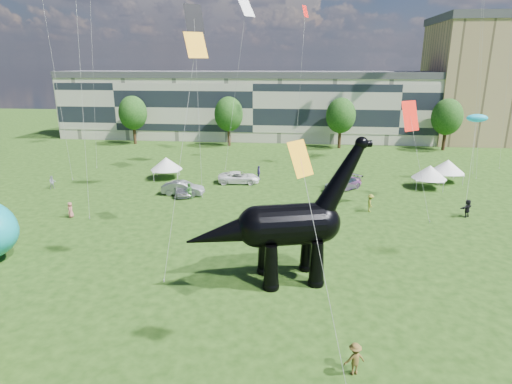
# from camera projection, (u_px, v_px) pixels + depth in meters

# --- Properties ---
(ground) EXTENTS (220.00, 220.00, 0.00)m
(ground) POSITION_uv_depth(u_px,v_px,m) (276.00, 304.00, 27.30)
(ground) COLOR #16330C
(ground) RESTS_ON ground
(terrace_row) EXTENTS (78.00, 11.00, 12.00)m
(terrace_row) POSITION_uv_depth(u_px,v_px,m) (256.00, 108.00, 85.34)
(terrace_row) COLOR beige
(terrace_row) RESTS_ON ground
(apartment_block) EXTENTS (28.00, 18.00, 22.00)m
(apartment_block) POSITION_uv_depth(u_px,v_px,m) (507.00, 83.00, 81.79)
(apartment_block) COLOR tan
(apartment_block) RESTS_ON ground
(tree_far_left) EXTENTS (5.20, 5.20, 9.44)m
(tree_far_left) POSITION_uv_depth(u_px,v_px,m) (133.00, 110.00, 78.97)
(tree_far_left) COLOR #382314
(tree_far_left) RESTS_ON ground
(tree_mid_left) EXTENTS (5.20, 5.20, 9.44)m
(tree_mid_left) POSITION_uv_depth(u_px,v_px,m) (229.00, 111.00, 77.11)
(tree_mid_left) COLOR #382314
(tree_mid_left) RESTS_ON ground
(tree_mid_right) EXTENTS (5.20, 5.20, 9.44)m
(tree_mid_right) POSITION_uv_depth(u_px,v_px,m) (341.00, 113.00, 75.05)
(tree_mid_right) COLOR #382314
(tree_mid_right) RESTS_ON ground
(tree_far_right) EXTENTS (5.20, 5.20, 9.44)m
(tree_far_right) POSITION_uv_depth(u_px,v_px,m) (447.00, 114.00, 73.19)
(tree_far_right) COLOR #382314
(tree_far_right) RESTS_ON ground
(dinosaur_sculpture) EXTENTS (12.78, 5.27, 10.48)m
(dinosaur_sculpture) POSITION_uv_depth(u_px,v_px,m) (283.00, 227.00, 29.29)
(dinosaur_sculpture) COLOR black
(dinosaur_sculpture) RESTS_ON ground
(car_silver) EXTENTS (3.59, 4.91, 1.56)m
(car_silver) POSITION_uv_depth(u_px,v_px,m) (181.00, 188.00, 49.61)
(car_silver) COLOR #AEAEB3
(car_silver) RESTS_ON ground
(car_grey) EXTENTS (4.90, 1.91, 1.59)m
(car_grey) POSITION_uv_depth(u_px,v_px,m) (183.00, 188.00, 49.55)
(car_grey) COLOR slate
(car_grey) RESTS_ON ground
(car_white) EXTENTS (5.48, 2.91, 1.47)m
(car_white) POSITION_uv_depth(u_px,v_px,m) (239.00, 177.00, 54.40)
(car_white) COLOR white
(car_white) RESTS_ON ground
(car_dark) EXTENTS (5.31, 5.36, 1.56)m
(car_dark) POSITION_uv_depth(u_px,v_px,m) (343.00, 183.00, 51.54)
(car_dark) COLOR #595960
(car_dark) RESTS_ON ground
(gazebo_near) EXTENTS (4.66, 4.66, 2.84)m
(gazebo_near) POSITION_uv_depth(u_px,v_px,m) (430.00, 172.00, 51.89)
(gazebo_near) COLOR silver
(gazebo_near) RESTS_ON ground
(gazebo_far) EXTENTS (4.34, 4.34, 2.91)m
(gazebo_far) POSITION_uv_depth(u_px,v_px,m) (447.00, 166.00, 54.65)
(gazebo_far) COLOR white
(gazebo_far) RESTS_ON ground
(gazebo_left) EXTENTS (4.83, 4.83, 2.87)m
(gazebo_left) POSITION_uv_depth(u_px,v_px,m) (166.00, 164.00, 56.20)
(gazebo_left) COLOR silver
(gazebo_left) RESTS_ON ground
(visitors) EXTENTS (48.73, 37.46, 1.85)m
(visitors) POSITION_uv_depth(u_px,v_px,m) (294.00, 205.00, 43.36)
(visitors) COLOR #3F8836
(visitors) RESTS_ON ground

